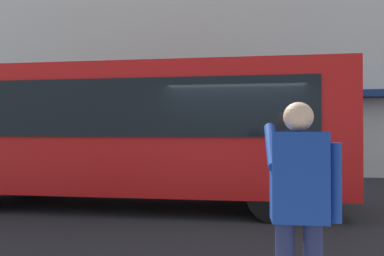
% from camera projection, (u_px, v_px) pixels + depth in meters
% --- Properties ---
extents(ground_plane, '(60.00, 60.00, 0.00)m').
position_uv_depth(ground_plane, '(236.00, 213.00, 7.21)').
color(ground_plane, '#232326').
extents(building_facade_far, '(28.00, 1.55, 12.00)m').
position_uv_depth(building_facade_far, '(238.00, 22.00, 14.02)').
color(building_facade_far, beige).
rests_on(building_facade_far, ground_plane).
extents(red_bus, '(9.05, 2.54, 3.08)m').
position_uv_depth(red_bus, '(131.00, 130.00, 7.98)').
color(red_bus, red).
rests_on(red_bus, ground_plane).
extents(pedestrian_photographer, '(0.53, 0.52, 1.70)m').
position_uv_depth(pedestrian_photographer, '(299.00, 198.00, 2.64)').
color(pedestrian_photographer, '#1E2347').
rests_on(pedestrian_photographer, sidewalk_curb).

